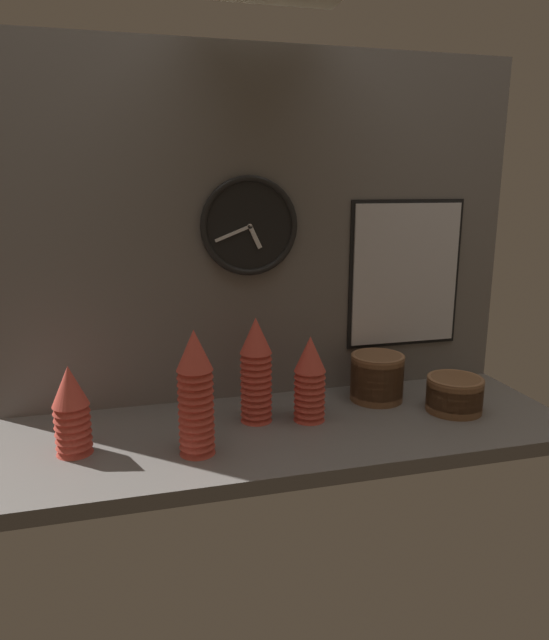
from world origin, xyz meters
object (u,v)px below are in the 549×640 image
(bowl_stack_right, at_px, (377,376))
(cup_stack_center, at_px, (256,370))
(bowl_stack_far_right, at_px, (454,393))
(cup_stack_far_left, at_px, (71,410))
(menu_board, at_px, (405,274))
(cup_stack_center_left, at_px, (196,393))
(wall_clock, at_px, (249,226))
(cup_stack_center_right, at_px, (310,379))

(bowl_stack_right, bearing_deg, cup_stack_center, -170.99)
(bowl_stack_far_right, bearing_deg, bowl_stack_right, 142.24)
(cup_stack_far_left, xyz_separation_m, menu_board, (1.04, 0.27, 0.26))
(cup_stack_center_left, relative_size, menu_board, 0.67)
(wall_clock, bearing_deg, cup_stack_center, -97.59)
(cup_stack_center_left, height_order, wall_clock, wall_clock)
(cup_stack_far_left, height_order, wall_clock, wall_clock)
(cup_stack_center_right, height_order, cup_stack_center, cup_stack_center)
(cup_stack_center_right, height_order, menu_board, menu_board)
(cup_stack_center_left, height_order, bowl_stack_right, cup_stack_center_left)
(cup_stack_center_right, distance_m, cup_stack_far_left, 0.64)
(cup_stack_center_right, height_order, wall_clock, wall_clock)
(bowl_stack_right, bearing_deg, cup_stack_center_left, -159.25)
(menu_board, bearing_deg, cup_stack_far_left, -165.29)
(cup_stack_center_left, height_order, cup_stack_far_left, cup_stack_center_left)
(cup_stack_center, height_order, bowl_stack_right, cup_stack_center)
(cup_stack_center, relative_size, wall_clock, 1.03)
(cup_stack_center, xyz_separation_m, bowl_stack_far_right, (0.59, -0.08, -0.10))
(cup_stack_center_right, xyz_separation_m, bowl_stack_right, (0.25, 0.10, -0.05))
(cup_stack_center_right, distance_m, bowl_stack_far_right, 0.45)
(cup_stack_center_right, relative_size, bowl_stack_far_right, 1.50)
(cup_stack_center_left, xyz_separation_m, wall_clock, (0.21, 0.34, 0.38))
(cup_stack_far_left, distance_m, menu_board, 1.10)
(cup_stack_far_left, xyz_separation_m, wall_clock, (0.51, 0.26, 0.42))
(cup_stack_far_left, distance_m, bowl_stack_right, 0.90)
(menu_board, bearing_deg, bowl_stack_right, -138.85)
(cup_stack_center, relative_size, bowl_stack_far_right, 1.83)
(cup_stack_center_left, bearing_deg, menu_board, 25.48)
(cup_stack_center_left, distance_m, wall_clock, 0.55)
(cup_stack_center, relative_size, cup_stack_far_left, 1.32)
(bowl_stack_right, distance_m, wall_clock, 0.61)
(bowl_stack_right, relative_size, menu_board, 0.35)
(cup_stack_far_left, height_order, menu_board, menu_board)
(menu_board, bearing_deg, cup_stack_center, -160.78)
(cup_stack_center_right, relative_size, cup_stack_far_left, 1.08)
(cup_stack_center_left, xyz_separation_m, bowl_stack_right, (0.59, 0.22, -0.08))
(cup_stack_center_right, relative_size, menu_board, 0.52)
(cup_stack_center_right, bearing_deg, cup_stack_center_left, -159.48)
(cup_stack_center_right, bearing_deg, cup_stack_far_left, -175.73)
(cup_stack_center_left, distance_m, cup_stack_far_left, 0.31)
(bowl_stack_right, height_order, menu_board, menu_board)
(cup_stack_center, bearing_deg, cup_stack_far_left, -170.55)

